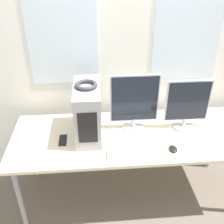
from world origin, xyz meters
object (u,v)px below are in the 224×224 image
at_px(headphones, 86,85).
at_px(keyboard, 135,150).
at_px(pc_tower, 88,111).
at_px(monitor_right_near, 187,104).
at_px(mouse, 173,149).
at_px(monitor_main, 134,102).
at_px(cell_phone, 63,140).

relative_size(headphones, keyboard, 0.40).
bearing_deg(pc_tower, monitor_right_near, 2.01).
relative_size(pc_tower, mouse, 5.33).
xyz_separation_m(pc_tower, monitor_main, (0.39, 0.06, 0.04)).
height_order(headphones, cell_phone, headphones).
bearing_deg(headphones, pc_tower, -90.00).
bearing_deg(headphones, monitor_right_near, 1.95).
relative_size(headphones, cell_phone, 1.23).
bearing_deg(mouse, pc_tower, 157.01).
distance_m(pc_tower, headphones, 0.24).
distance_m(monitor_right_near, mouse, 0.42).
distance_m(monitor_right_near, keyboard, 0.61).
height_order(headphones, monitor_right_near, headphones).
bearing_deg(keyboard, cell_phone, 162.52).
relative_size(headphones, mouse, 1.95).
height_order(pc_tower, headphones, headphones).
xyz_separation_m(headphones, monitor_main, (0.39, 0.06, -0.20)).
relative_size(pc_tower, keyboard, 1.09).
xyz_separation_m(pc_tower, cell_phone, (-0.21, -0.09, -0.22)).
distance_m(pc_tower, keyboard, 0.50).
distance_m(monitor_main, mouse, 0.50).
bearing_deg(pc_tower, cell_phone, -158.36).
bearing_deg(mouse, monitor_main, 128.41).
distance_m(pc_tower, monitor_right_near, 0.84).
distance_m(headphones, monitor_main, 0.44).
bearing_deg(monitor_main, cell_phone, -166.95).
xyz_separation_m(headphones, keyboard, (0.36, -0.27, -0.45)).
height_order(headphones, monitor_main, monitor_main).
distance_m(pc_tower, cell_phone, 0.32).
height_order(headphones, keyboard, headphones).
bearing_deg(pc_tower, monitor_main, 8.08).
relative_size(keyboard, mouse, 4.90).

